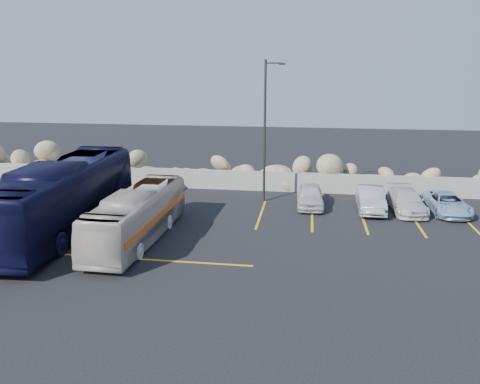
# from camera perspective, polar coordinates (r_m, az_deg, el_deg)

# --- Properties ---
(ground) EXTENTS (90.00, 90.00, 0.00)m
(ground) POSITION_cam_1_polar(r_m,az_deg,el_deg) (19.00, -7.58, -8.66)
(ground) COLOR black
(ground) RESTS_ON ground
(seawall) EXTENTS (60.00, 0.40, 1.20)m
(seawall) POSITION_cam_1_polar(r_m,az_deg,el_deg) (29.95, -1.37, 1.49)
(seawall) COLOR gray
(seawall) RESTS_ON ground
(riprap_pile) EXTENTS (54.00, 2.80, 2.60)m
(riprap_pile) POSITION_cam_1_polar(r_m,az_deg,el_deg) (30.95, -1.00, 3.26)
(riprap_pile) COLOR #937E60
(riprap_pile) RESTS_ON ground
(parking_lines) EXTENTS (18.16, 9.36, 0.01)m
(parking_lines) POSITION_cam_1_polar(r_m,az_deg,el_deg) (23.52, 7.19, -3.93)
(parking_lines) COLOR gold
(parking_lines) RESTS_ON ground
(lamppost) EXTENTS (1.14, 0.18, 8.00)m
(lamppost) POSITION_cam_1_polar(r_m,az_deg,el_deg) (26.51, 3.15, 7.84)
(lamppost) COLOR #2D2A28
(lamppost) RESTS_ON ground
(vintage_bus) EXTENTS (2.14, 8.31, 2.30)m
(vintage_bus) POSITION_cam_1_polar(r_m,az_deg,el_deg) (21.46, -12.34, -2.80)
(vintage_bus) COLOR beige
(vintage_bus) RESTS_ON ground
(tour_coach) EXTENTS (3.44, 12.08, 3.33)m
(tour_coach) POSITION_cam_1_polar(r_m,az_deg,el_deg) (23.66, -20.78, -0.49)
(tour_coach) COLOR black
(tour_coach) RESTS_ON ground
(car_a) EXTENTS (1.59, 3.69, 1.24)m
(car_a) POSITION_cam_1_polar(r_m,az_deg,el_deg) (26.47, 8.54, -0.44)
(car_a) COLOR silver
(car_a) RESTS_ON ground
(car_b) EXTENTS (1.44, 3.92, 1.28)m
(car_b) POSITION_cam_1_polar(r_m,az_deg,el_deg) (26.40, 15.65, -0.83)
(car_b) COLOR #A8A9AD
(car_b) RESTS_ON ground
(car_c) EXTENTS (1.84, 4.08, 1.16)m
(car_c) POSITION_cam_1_polar(r_m,az_deg,el_deg) (26.82, 19.62, -1.05)
(car_c) COLOR silver
(car_c) RESTS_ON ground
(car_d) EXTENTS (2.01, 3.98, 1.08)m
(car_d) POSITION_cam_1_polar(r_m,az_deg,el_deg) (27.35, 23.93, -1.26)
(car_d) COLOR #97B3D6
(car_d) RESTS_ON ground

